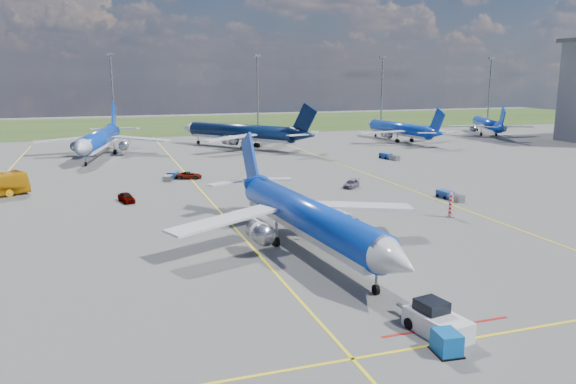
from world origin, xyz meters
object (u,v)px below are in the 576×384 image
object	(u,v)px
bg_jet_ne	(399,141)
baggage_tug_e	(389,157)
bg_jet_n	(241,148)
bg_jet_ene	(486,135)
service_car_a	(126,197)
warning_post	(451,205)
main_airliner	(307,250)
baggage_tug_w	(449,196)
baggage_tug_c	(171,176)
service_car_c	(351,184)
bg_jet_nnw	(101,156)
service_car_b	(189,175)
pushback_tug	(436,321)
uld_container	(447,343)

from	to	relation	value
bg_jet_ne	baggage_tug_e	xyz separation A→B (m)	(-17.85, -27.17, 0.53)
bg_jet_n	bg_jet_ene	world-z (taller)	bg_jet_n
service_car_a	bg_jet_n	bearing A→B (deg)	45.68
warning_post	main_airliner	size ratio (longest dim) A/B	0.08
baggage_tug_w	main_airliner	bearing A→B (deg)	-157.24
main_airliner	baggage_tug_c	world-z (taller)	main_airliner
main_airliner	baggage_tug_w	bearing A→B (deg)	24.53
baggage_tug_w	service_car_c	bearing A→B (deg)	121.27
main_airliner	service_car_c	xyz separation A→B (m)	(17.40, 27.26, 0.58)
bg_jet_n	service_car_c	size ratio (longest dim) A/B	10.21
bg_jet_nnw	service_car_b	xyz separation A→B (m)	(13.88, -32.46, 0.57)
baggage_tug_w	baggage_tug_e	size ratio (longest dim) A/B	0.91
baggage_tug_c	bg_jet_nnw	bearing A→B (deg)	133.74
warning_post	bg_jet_ene	world-z (taller)	bg_jet_ene
bg_jet_n	baggage_tug_c	xyz separation A→B (m)	(-20.72, -35.97, 0.51)
warning_post	bg_jet_ene	size ratio (longest dim) A/B	0.09
bg_jet_nnw	bg_jet_ene	xyz separation A→B (m)	(105.88, 10.38, 0.00)
main_airliner	pushback_tug	distance (m)	19.97
uld_container	service_car_c	size ratio (longest dim) A/B	0.44
pushback_tug	baggage_tug_w	xyz separation A→B (m)	(24.98, 35.23, -0.38)
service_car_a	bg_jet_ne	bearing A→B (deg)	20.67
bg_jet_ene	service_car_a	size ratio (longest dim) A/B	8.79
service_car_b	baggage_tug_e	xyz separation A→B (m)	(42.18, 9.25, -0.05)
baggage_tug_e	bg_jet_ne	bearing A→B (deg)	42.97
bg_jet_ne	pushback_tug	world-z (taller)	bg_jet_ne
service_car_a	pushback_tug	bearing A→B (deg)	-84.81
bg_jet_ene	service_car_b	size ratio (longest dim) A/B	8.13
bg_jet_ne	bg_jet_ene	xyz separation A→B (m)	(31.97, 6.41, 0.00)
service_car_a	baggage_tug_w	size ratio (longest dim) A/B	0.81
service_car_b	bg_jet_ene	bearing A→B (deg)	-48.86
pushback_tug	service_car_c	world-z (taller)	pushback_tug
service_car_c	baggage_tug_w	distance (m)	15.17
bg_jet_ene	pushback_tug	size ratio (longest dim) A/B	5.20
uld_container	baggage_tug_w	distance (m)	45.85
bg_jet_ne	uld_container	distance (m)	114.94
pushback_tug	uld_container	size ratio (longest dim) A/B	3.64
service_car_b	main_airliner	bearing A→B (deg)	-157.04
warning_post	pushback_tug	xyz separation A→B (m)	(-19.25, -26.56, -0.64)
baggage_tug_w	baggage_tug_e	distance (m)	37.86
bg_jet_ene	uld_container	bearing A→B (deg)	75.11
bg_jet_n	pushback_tug	world-z (taller)	bg_jet_n
pushback_tug	bg_jet_nnw	bearing A→B (deg)	92.17
pushback_tug	baggage_tug_w	bearing A→B (deg)	44.48
service_car_a	baggage_tug_c	world-z (taller)	service_car_a
baggage_tug_w	bg_jet_nnw	bearing A→B (deg)	120.44
bg_jet_ne	service_car_a	xyz separation A→B (m)	(-70.84, -51.24, 0.65)
warning_post	main_airliner	world-z (taller)	main_airliner
main_airliner	pushback_tug	size ratio (longest dim) A/B	5.85
bg_jet_n	bg_jet_ne	size ratio (longest dim) A/B	1.15
service_car_b	baggage_tug_e	bearing A→B (deg)	-61.45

